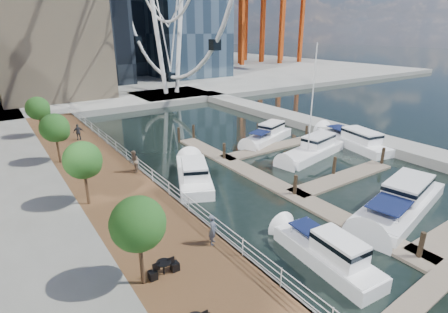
% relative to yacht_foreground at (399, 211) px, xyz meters
% --- Properties ---
extents(ground, '(520.00, 520.00, 0.00)m').
position_rel_yacht_foreground_xyz_m(ground, '(-7.54, -1.84, 0.00)').
color(ground, black).
rests_on(ground, ground).
extents(boardwalk, '(6.00, 60.00, 1.00)m').
position_rel_yacht_foreground_xyz_m(boardwalk, '(-16.54, 13.16, 0.50)').
color(boardwalk, brown).
rests_on(boardwalk, ground).
extents(seawall, '(0.25, 60.00, 1.00)m').
position_rel_yacht_foreground_xyz_m(seawall, '(-13.54, 13.16, 0.50)').
color(seawall, '#595954').
rests_on(seawall, ground).
extents(land_far, '(200.00, 114.00, 1.00)m').
position_rel_yacht_foreground_xyz_m(land_far, '(-7.54, 100.16, 0.50)').
color(land_far, gray).
rests_on(land_far, ground).
extents(breakwater, '(4.00, 60.00, 1.00)m').
position_rel_yacht_foreground_xyz_m(breakwater, '(12.46, 18.16, 0.50)').
color(breakwater, gray).
rests_on(breakwater, ground).
extents(pier, '(14.00, 12.00, 1.00)m').
position_rel_yacht_foreground_xyz_m(pier, '(6.46, 50.16, 0.50)').
color(pier, gray).
rests_on(pier, ground).
extents(railing, '(0.10, 60.00, 1.05)m').
position_rel_yacht_foreground_xyz_m(railing, '(-13.64, 13.16, 1.52)').
color(railing, white).
rests_on(railing, boardwalk).
extents(floating_docks, '(16.00, 34.00, 2.60)m').
position_rel_yacht_foreground_xyz_m(floating_docks, '(0.42, 8.14, 0.49)').
color(floating_docks, '#6D6051').
rests_on(floating_docks, ground).
extents(port_cranes, '(40.00, 52.00, 38.00)m').
position_rel_yacht_foreground_xyz_m(port_cranes, '(60.13, 93.83, 20.00)').
color(port_cranes, '#D84C14').
rests_on(port_cranes, ground).
extents(street_trees, '(2.60, 42.60, 4.60)m').
position_rel_yacht_foreground_xyz_m(street_trees, '(-18.94, 12.16, 4.29)').
color(street_trees, '#3F2B1C').
rests_on(street_trees, ground).
extents(yacht_foreground, '(12.38, 5.60, 2.15)m').
position_rel_yacht_foreground_xyz_m(yacht_foreground, '(0.00, 0.00, 0.00)').
color(yacht_foreground, silver).
rests_on(yacht_foreground, ground).
extents(pedestrian_near, '(0.78, 0.79, 1.84)m').
position_rel_yacht_foreground_xyz_m(pedestrian_near, '(-14.35, 3.06, 1.92)').
color(pedestrian_near, '#4B5265').
rests_on(pedestrian_near, boardwalk).
extents(pedestrian_mid, '(0.97, 1.11, 1.95)m').
position_rel_yacht_foreground_xyz_m(pedestrian_mid, '(-14.12, 15.89, 1.97)').
color(pedestrian_mid, '#866E5C').
rests_on(pedestrian_mid, boardwalk).
extents(pedestrian_far, '(1.08, 0.49, 1.81)m').
position_rel_yacht_foreground_xyz_m(pedestrian_far, '(-15.78, 28.37, 1.91)').
color(pedestrian_far, '#30343C').
rests_on(pedestrian_far, boardwalk).
extents(moored_yachts, '(25.75, 29.35, 11.50)m').
position_rel_yacht_foreground_xyz_m(moored_yachts, '(2.31, 10.15, 0.00)').
color(moored_yachts, white).
rests_on(moored_yachts, ground).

